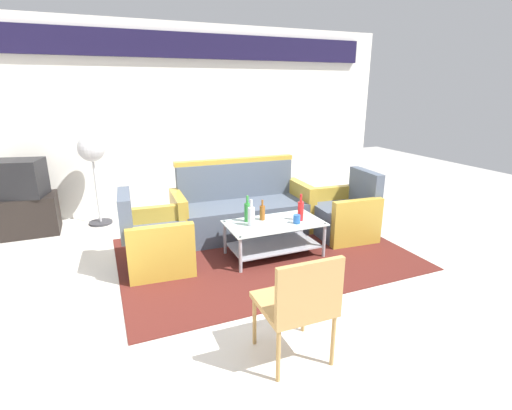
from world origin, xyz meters
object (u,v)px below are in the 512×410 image
at_px(armchair_left, 156,243).
at_px(tv_stand, 25,215).
at_px(armchair_right, 345,215).
at_px(bottle_clear, 251,216).
at_px(coffee_table, 274,234).
at_px(bottle_green, 247,212).
at_px(pedestal_fan, 92,154).
at_px(cup, 297,219).
at_px(bottle_brown, 262,212).
at_px(bottle_red, 301,210).
at_px(television, 18,178).
at_px(wicker_chair, 300,301).
at_px(couch, 242,211).

relative_size(armchair_left, tv_stand, 1.06).
relative_size(armchair_right, bottle_clear, 2.83).
relative_size(coffee_table, bottle_green, 3.60).
height_order(armchair_left, bottle_clear, armchair_left).
bearing_deg(pedestal_fan, cup, -45.12).
xyz_separation_m(coffee_table, bottle_brown, (-0.09, 0.14, 0.23)).
distance_m(armchair_left, coffee_table, 1.32).
xyz_separation_m(armchair_left, bottle_brown, (1.21, -0.08, 0.21)).
xyz_separation_m(armchair_right, bottle_clear, (-1.40, -0.19, 0.24)).
xyz_separation_m(armchair_left, bottle_clear, (1.02, -0.21, 0.24)).
distance_m(bottle_brown, bottle_clear, 0.23).
bearing_deg(armchair_right, bottle_red, 111.35).
xyz_separation_m(coffee_table, cup, (0.22, -0.12, 0.19)).
bearing_deg(television, wicker_chair, 133.74).
bearing_deg(pedestal_fan, tv_stand, -176.86).
bearing_deg(television, cup, 158.63).
height_order(bottle_green, bottle_red, bottle_red).
xyz_separation_m(armchair_left, cup, (1.52, -0.35, 0.17)).
height_order(bottle_red, bottle_clear, bottle_red).
height_order(bottle_brown, bottle_green, bottle_green).
distance_m(armchair_right, bottle_brown, 1.23).
bearing_deg(pedestal_fan, bottle_green, -48.80).
bearing_deg(armchair_right, couch, 67.03).
relative_size(coffee_table, bottle_brown, 4.60).
bearing_deg(tv_stand, armchair_right, -23.66).
height_order(armchair_right, bottle_clear, armchair_right).
distance_m(couch, cup, 1.00).
relative_size(couch, bottle_green, 5.97).
bearing_deg(bottle_green, armchair_right, 2.10).
distance_m(couch, coffee_table, 0.82).
relative_size(bottle_brown, wicker_chair, 0.28).
height_order(bottle_brown, television, television).
height_order(bottle_clear, wicker_chair, wicker_chair).
xyz_separation_m(bottle_clear, pedestal_fan, (-1.56, 1.94, 0.49)).
distance_m(bottle_green, cup, 0.56).
distance_m(cup, tv_stand, 3.60).
distance_m(coffee_table, wicker_chair, 1.80).
height_order(tv_stand, wicker_chair, wicker_chair).
distance_m(armchair_right, bottle_green, 1.41).
relative_size(television, pedestal_fan, 0.54).
bearing_deg(couch, bottle_clear, 78.46).
height_order(bottle_red, pedestal_fan, pedestal_fan).
relative_size(bottle_red, pedestal_fan, 0.25).
xyz_separation_m(armchair_left, pedestal_fan, (-0.54, 1.72, 0.73)).
relative_size(bottle_brown, bottle_green, 0.78).
height_order(couch, armchair_right, couch).
bearing_deg(bottle_red, pedestal_fan, 137.13).
bearing_deg(couch, bottle_brown, 91.55).
xyz_separation_m(cup, pedestal_fan, (-2.06, 2.07, 0.55)).
bearing_deg(armchair_right, bottle_brown, 97.23).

